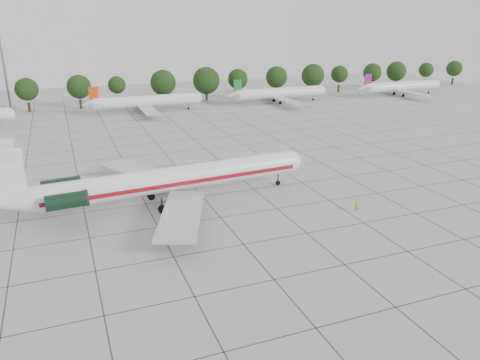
{
  "coord_description": "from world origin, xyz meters",
  "views": [
    {
      "loc": [
        -17.46,
        -51.65,
        24.07
      ],
      "look_at": [
        3.93,
        3.23,
        3.5
      ],
      "focal_mm": 35.0,
      "sensor_mm": 36.0,
      "label": 1
    }
  ],
  "objects_px": {
    "bg_airliner_c": "(147,101)",
    "bg_airliner_e": "(402,86)",
    "floodlight_mast": "(2,56)",
    "main_airliner": "(160,181)",
    "bg_airliner_d": "(280,93)",
    "ground_crew": "(357,205)"
  },
  "relations": [
    {
      "from": "main_airliner",
      "to": "floodlight_mast",
      "type": "distance_m",
      "value": 89.08
    },
    {
      "from": "ground_crew",
      "to": "floodlight_mast",
      "type": "relative_size",
      "value": 0.07
    },
    {
      "from": "main_airliner",
      "to": "bg_airliner_e",
      "type": "relative_size",
      "value": 1.5
    },
    {
      "from": "main_airliner",
      "to": "bg_airliner_d",
      "type": "bearing_deg",
      "value": 48.39
    },
    {
      "from": "ground_crew",
      "to": "bg_airliner_c",
      "type": "xyz_separation_m",
      "value": [
        -12.85,
        77.42,
        2.02
      ]
    },
    {
      "from": "bg_airliner_c",
      "to": "floodlight_mast",
      "type": "xyz_separation_m",
      "value": [
        -34.4,
        19.11,
        11.37
      ]
    },
    {
      "from": "bg_airliner_d",
      "to": "floodlight_mast",
      "type": "bearing_deg",
      "value": 165.59
    },
    {
      "from": "main_airliner",
      "to": "bg_airliner_d",
      "type": "relative_size",
      "value": 1.5
    },
    {
      "from": "bg_airliner_c",
      "to": "bg_airliner_e",
      "type": "height_order",
      "value": "same"
    },
    {
      "from": "main_airliner",
      "to": "bg_airliner_e",
      "type": "xyz_separation_m",
      "value": [
        92.53,
        64.35,
        -0.6
      ]
    },
    {
      "from": "bg_airliner_e",
      "to": "main_airliner",
      "type": "bearing_deg",
      "value": -145.18
    },
    {
      "from": "bg_airliner_d",
      "to": "bg_airliner_e",
      "type": "height_order",
      "value": "same"
    },
    {
      "from": "ground_crew",
      "to": "floodlight_mast",
      "type": "distance_m",
      "value": 108.32
    },
    {
      "from": "floodlight_mast",
      "to": "ground_crew",
      "type": "bearing_deg",
      "value": -63.92
    },
    {
      "from": "bg_airliner_c",
      "to": "bg_airliner_e",
      "type": "relative_size",
      "value": 1.0
    },
    {
      "from": "ground_crew",
      "to": "bg_airliner_c",
      "type": "relative_size",
      "value": 0.06
    },
    {
      "from": "bg_airliner_d",
      "to": "bg_airliner_e",
      "type": "distance_m",
      "value": 42.74
    },
    {
      "from": "bg_airliner_c",
      "to": "bg_airliner_e",
      "type": "distance_m",
      "value": 82.0
    },
    {
      "from": "ground_crew",
      "to": "floodlight_mast",
      "type": "bearing_deg",
      "value": -67.0
    },
    {
      "from": "ground_crew",
      "to": "bg_airliner_e",
      "type": "xyz_separation_m",
      "value": [
        69.13,
        75.74,
        2.02
      ]
    },
    {
      "from": "bg_airliner_d",
      "to": "bg_airliner_e",
      "type": "bearing_deg",
      "value": -2.5
    },
    {
      "from": "floodlight_mast",
      "to": "bg_airliner_e",
      "type": "bearing_deg",
      "value": -10.13
    }
  ]
}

